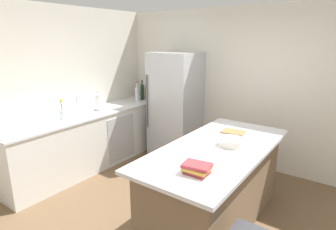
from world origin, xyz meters
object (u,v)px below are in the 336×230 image
at_px(paper_towel_roll, 98,102).
at_px(soda_bottle, 137,94).
at_px(kitchen_island, 216,184).
at_px(cookbook_stack, 197,168).
at_px(cutting_board, 233,132).
at_px(hot_sauce_bottle, 137,95).
at_px(flower_vase, 62,113).
at_px(refrigerator, 176,105).
at_px(mixing_bowl, 231,142).
at_px(sink_faucet, 78,105).
at_px(vinegar_bottle, 146,93).
at_px(wine_bottle, 142,92).

xyz_separation_m(paper_towel_roll, soda_bottle, (0.06, 0.92, 0.01)).
bearing_deg(kitchen_island, cookbook_stack, -79.00).
relative_size(paper_towel_roll, cutting_board, 1.03).
bearing_deg(hot_sauce_bottle, flower_vase, -88.99).
xyz_separation_m(cookbook_stack, cutting_board, (-0.19, 1.25, -0.04)).
xyz_separation_m(refrigerator, paper_towel_roll, (-0.88, -1.03, 0.13)).
relative_size(flower_vase, mixing_bowl, 1.12).
bearing_deg(kitchen_island, refrigerator, 137.62).
height_order(sink_faucet, vinegar_bottle, vinegar_bottle).
height_order(kitchen_island, soda_bottle, soda_bottle).
bearing_deg(vinegar_bottle, paper_towel_roll, -92.41).
xyz_separation_m(soda_bottle, cookbook_stack, (2.45, -1.94, -0.09)).
xyz_separation_m(wine_bottle, soda_bottle, (0.02, -0.17, -0.01)).
height_order(refrigerator, cookbook_stack, refrigerator).
bearing_deg(refrigerator, vinegar_bottle, 169.18).
relative_size(kitchen_island, wine_bottle, 5.61).
xyz_separation_m(wine_bottle, cutting_board, (2.28, -0.86, -0.14)).
distance_m(paper_towel_roll, vinegar_bottle, 1.19).
distance_m(hot_sauce_bottle, cutting_board, 2.46).
bearing_deg(vinegar_bottle, refrigerator, -10.82).
bearing_deg(hot_sauce_bottle, paper_towel_roll, -89.18).
height_order(hot_sauce_bottle, cutting_board, hot_sauce_bottle).
bearing_deg(refrigerator, kitchen_island, -42.38).
relative_size(refrigerator, sink_faucet, 6.23).
bearing_deg(cutting_board, soda_bottle, 163.00).
xyz_separation_m(refrigerator, flower_vase, (-0.86, -1.72, 0.10)).
distance_m(kitchen_island, sink_faucet, 2.50).
bearing_deg(refrigerator, paper_towel_roll, -130.28).
height_order(refrigerator, mixing_bowl, refrigerator).
relative_size(kitchen_island, cookbook_stack, 7.94).
bearing_deg(wine_bottle, paper_towel_roll, -92.28).
distance_m(flower_vase, paper_towel_roll, 0.69).
distance_m(wine_bottle, cookbook_stack, 3.25).
bearing_deg(cookbook_stack, paper_towel_roll, 157.85).
distance_m(sink_faucet, cookbook_stack, 2.64).
height_order(flower_vase, hot_sauce_bottle, flower_vase).
xyz_separation_m(flower_vase, cookbook_stack, (2.50, -0.34, -0.05)).
height_order(sink_faucet, cookbook_stack, sink_faucet).
bearing_deg(cutting_board, wine_bottle, 159.24).
relative_size(kitchen_island, soda_bottle, 5.80).
distance_m(sink_faucet, cutting_board, 2.44).
xyz_separation_m(paper_towel_roll, mixing_bowl, (2.49, -0.21, -0.09)).
height_order(sink_faucet, paper_towel_roll, paper_towel_roll).
relative_size(refrigerator, wine_bottle, 4.88).
relative_size(sink_faucet, vinegar_bottle, 0.99).
bearing_deg(vinegar_bottle, wine_bottle, -93.84).
xyz_separation_m(kitchen_island, soda_bottle, (-2.32, 1.26, 0.60)).
bearing_deg(flower_vase, vinegar_bottle, 88.94).
bearing_deg(wine_bottle, refrigerator, -3.70).
xyz_separation_m(flower_vase, mixing_bowl, (2.47, 0.47, -0.06)).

